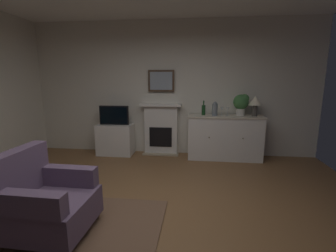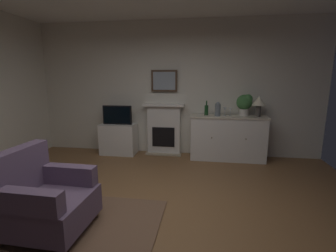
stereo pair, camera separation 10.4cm
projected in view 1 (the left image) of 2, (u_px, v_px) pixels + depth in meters
ground_plane at (148, 225)px, 2.81m from camera, size 6.06×5.45×0.10m
wall_rear at (172, 89)px, 5.15m from camera, size 6.06×0.06×2.81m
area_rug at (68, 239)px, 2.49m from camera, size 1.87×1.75×0.02m
fireplace_unit at (161, 129)px, 5.21m from camera, size 0.87×0.30×1.10m
framed_picture at (161, 81)px, 5.06m from camera, size 0.55×0.04×0.45m
sideboard_cabinet at (225, 137)px, 4.91m from camera, size 1.49×0.49×0.89m
table_lamp at (255, 102)px, 4.70m from camera, size 0.26×0.26×0.40m
wine_bottle at (204, 110)px, 4.89m from camera, size 0.08×0.08×0.29m
wine_glass_left at (222, 109)px, 4.84m from camera, size 0.07×0.07×0.16m
wine_glass_center at (227, 109)px, 4.83m from camera, size 0.07×0.07×0.16m
vase_decorative at (215, 109)px, 4.77m from camera, size 0.11×0.11×0.28m
tv_cabinet at (116, 139)px, 5.21m from camera, size 0.75×0.42×0.66m
tv_set at (114, 115)px, 5.09m from camera, size 0.62×0.07×0.40m
potted_plant_small at (241, 103)px, 4.78m from camera, size 0.30×0.30×0.43m
armchair at (45, 201)px, 2.51m from camera, size 0.83×0.80×0.92m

